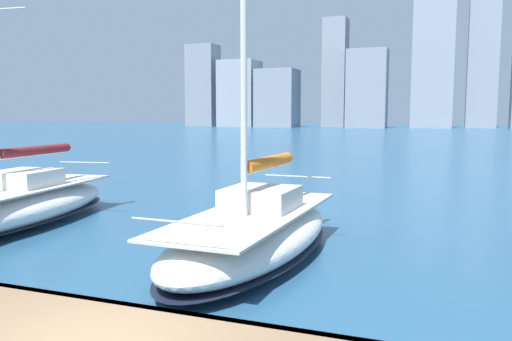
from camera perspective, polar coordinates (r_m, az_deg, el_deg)
The scene contains 3 objects.
city_skyline at distance 166.98m, azimuth 19.11°, elevation 10.36°, with size 169.04×23.61×54.16m.
sailboat_orange at distance 12.79m, azimuth -0.21°, elevation -7.02°, with size 3.17×8.31×10.26m.
sailboat_maroon at distance 18.23m, azimuth -25.84°, elevation -3.60°, with size 4.14×9.64×10.50m.
Camera 1 is at (-4.24, 5.22, 3.61)m, focal length 35.00 mm.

